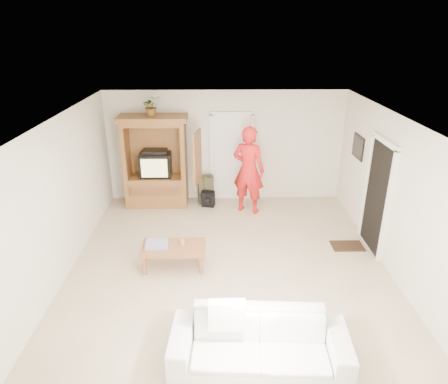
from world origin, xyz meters
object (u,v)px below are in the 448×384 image
object	(u,v)px
sofa	(259,342)
coffee_table	(174,249)
man	(249,170)
armoire	(157,167)

from	to	relation	value
sofa	coffee_table	xyz separation A→B (m)	(-1.27, 2.19, 0.04)
man	sofa	size ratio (longest dim) A/B	0.90
armoire	man	world-z (taller)	armoire
armoire	coffee_table	size ratio (longest dim) A/B	1.89
man	sofa	bearing A→B (deg)	111.52
man	sofa	distance (m)	4.50
man	coffee_table	size ratio (longest dim) A/B	1.78
sofa	coffee_table	bearing A→B (deg)	123.76
man	coffee_table	world-z (taller)	man
armoire	man	distance (m)	2.12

